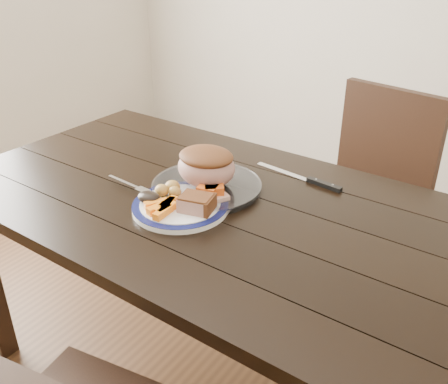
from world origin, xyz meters
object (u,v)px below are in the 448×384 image
Objects in this scene: pork_slice at (196,204)px; fork at (131,185)px; serving_platter at (207,187)px; dinner_plate at (180,207)px; carving_knife at (313,181)px; roast_joint at (206,168)px; dining_table at (206,224)px; chair_far at (368,193)px.

pork_slice reaches higher than fork.
fork is at bearing -143.73° from serving_platter.
dinner_plate is 0.44m from carving_knife.
pork_slice reaches higher than dinner_plate.
serving_platter is 1.03× the size of carving_knife.
serving_platter is 1.81× the size of roast_joint.
fork is 0.57m from carving_knife.
dining_table is 0.11m from serving_platter.
dining_table is at bearing -57.96° from serving_platter.
fork is at bearing 70.46° from chair_far.
carving_knife is at bearing 50.09° from dining_table.
fork is at bearing -143.73° from roast_joint.
carving_knife is at bearing 64.04° from pork_slice.
pork_slice is at bearing -108.32° from carving_knife.
dining_table is 0.80m from chair_far.
serving_platter is 0.23m from fork.
fork is at bearing -155.76° from dining_table.
carving_knife is (0.44, 0.37, -0.01)m from fork.
fork is 0.98× the size of roast_joint.
chair_far is 3.36× the size of dinner_plate.
chair_far is (0.27, 0.74, -0.13)m from dining_table.
roast_joint reaches higher than pork_slice.
pork_slice is (0.07, -0.15, 0.03)m from serving_platter.
dining_table is at bearing 80.43° from chair_far.
carving_knife is at bearing 95.21° from chair_far.
roast_joint is (-0.07, 0.15, 0.04)m from pork_slice.
serving_platter is at bearing 41.58° from fork.
chair_far is 5.10× the size of roast_joint.
dinner_plate is 0.16m from roast_joint.
pork_slice is at bearing 3.35° from fork.
dining_table is 5.07× the size of carving_knife.
roast_joint reaches higher than dining_table.
dinner_plate is at bearing 175.24° from pork_slice.
fork is at bearing 178.04° from pork_slice.
chair_far reaches higher than carving_knife.
serving_platter is at bearing 77.51° from chair_far.
dinner_plate is 0.87× the size of carving_knife.
serving_platter is 0.34m from carving_knife.
pork_slice is 0.17m from roast_joint.
chair_far is 0.91m from pork_slice.
carving_knife is (0.24, 0.37, -0.00)m from dinner_plate.
dinner_plate reaches higher than dining_table.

